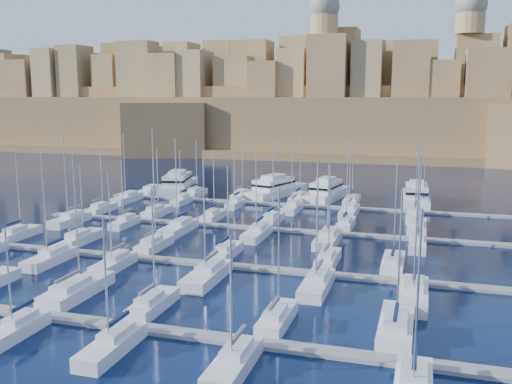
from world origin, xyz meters
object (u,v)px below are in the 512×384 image
(sailboat_4, at_px, (277,318))
(sailboat_2, at_px, (77,290))
(motor_yacht_b, at_px, (275,188))
(motor_yacht_d, at_px, (416,196))
(motor_yacht_c, at_px, (327,192))
(motor_yacht_a, at_px, (178,183))

(sailboat_4, bearing_deg, sailboat_2, 176.79)
(motor_yacht_b, relative_size, motor_yacht_d, 1.11)
(motor_yacht_d, bearing_deg, sailboat_2, -117.21)
(motor_yacht_d, bearing_deg, motor_yacht_c, -179.50)
(sailboat_2, distance_m, motor_yacht_c, 71.40)
(sailboat_4, bearing_deg, motor_yacht_d, 80.53)
(motor_yacht_b, bearing_deg, sailboat_2, -93.88)
(sailboat_2, xyz_separation_m, motor_yacht_d, (35.77, 69.56, 0.94))
(motor_yacht_d, bearing_deg, motor_yacht_b, 178.71)
(sailboat_4, xyz_separation_m, motor_yacht_c, (-7.13, 70.73, 0.98))
(sailboat_2, distance_m, motor_yacht_b, 70.42)
(sailboat_2, height_order, motor_yacht_b, sailboat_2)
(sailboat_4, xyz_separation_m, motor_yacht_d, (11.83, 70.90, 0.98))
(sailboat_2, distance_m, sailboat_4, 23.97)
(motor_yacht_a, bearing_deg, sailboat_2, -74.59)
(motor_yacht_b, xyz_separation_m, motor_yacht_c, (12.04, -0.86, 0.00))
(motor_yacht_b, bearing_deg, sailboat_4, -75.01)
(sailboat_2, height_order, motor_yacht_d, sailboat_2)
(sailboat_2, xyz_separation_m, motor_yacht_b, (4.77, 70.25, 0.94))
(sailboat_4, bearing_deg, motor_yacht_b, 104.99)
(motor_yacht_a, xyz_separation_m, motor_yacht_b, (24.22, -0.36, -0.00))
(motor_yacht_c, bearing_deg, sailboat_2, -103.62)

